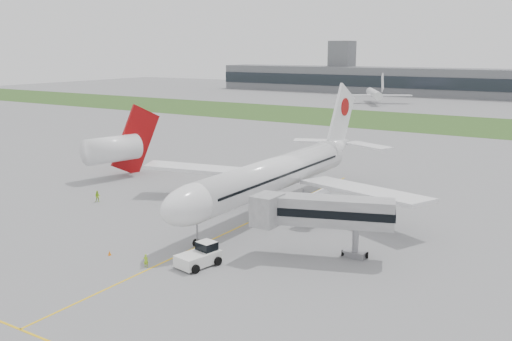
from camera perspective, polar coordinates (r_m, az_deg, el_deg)
The scene contains 13 objects.
ground at distance 82.83m, azimuth 0.53°, elevation -4.64°, with size 600.00×600.00×0.00m, color gray.
apron_markings at distance 78.80m, azimuth -1.39°, elevation -5.53°, with size 70.00×70.00×0.04m, color yellow, non-canonical shape.
grass_strip at distance 193.58m, azimuth 19.55°, elevation 4.34°, with size 600.00×50.00×0.02m, color #365720.
control_tower at distance 328.04m, azimuth 8.48°, elevation 7.81°, with size 12.00×12.00×56.00m, color slate, non-canonical shape.
airliner at distance 85.46m, azimuth 2.25°, elevation -0.20°, with size 48.13×53.95×17.88m.
pushback_tug at distance 64.92m, azimuth -5.58°, elevation -8.43°, with size 4.13×5.37×2.52m.
jet_bridge at distance 66.22m, azimuth 6.37°, elevation -4.11°, with size 15.41×9.25×7.37m.
safety_cone_left at distance 69.98m, azimuth -14.44°, elevation -7.99°, with size 0.41×0.41×0.57m, color orange.
safety_cone_right at distance 65.65m, azimuth -6.36°, elevation -9.04°, with size 0.38×0.38×0.53m, color orange.
ground_crew_near at distance 65.33m, azimuth -10.95°, elevation -8.84°, with size 0.56×0.37×1.53m, color #99D623.
ground_crew_far at distance 93.79m, azimuth -15.56°, elevation -2.51°, with size 0.89×0.69×1.83m, color #A7E325.
neighbor_aircraft at distance 110.07m, azimuth -13.87°, elevation 2.20°, with size 7.23×17.50×14.11m.
distant_aircraft_left at distance 259.40m, azimuth 11.67°, elevation 6.59°, with size 32.82×28.96×12.55m, color white, non-canonical shape.
Camera 1 is at (41.54, -67.56, 23.88)m, focal length 40.00 mm.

